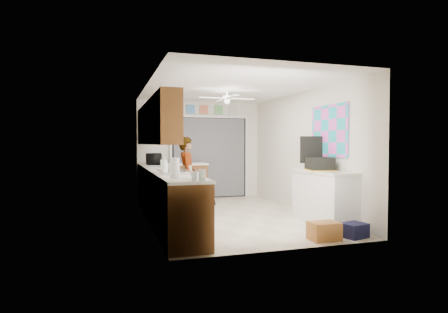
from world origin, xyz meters
TOP-DOWN VIEW (x-y plane):
  - floor at (0.00, 0.00)m, footprint 5.00×5.00m
  - ceiling at (0.00, 0.00)m, footprint 5.00×5.00m
  - wall_back at (0.00, 2.50)m, footprint 3.20×0.00m
  - wall_front at (0.00, -2.50)m, footprint 3.20×0.00m
  - wall_left at (-1.60, 0.00)m, footprint 0.00×5.00m
  - wall_right at (1.60, 0.00)m, footprint 0.00×5.00m
  - left_base_cabinets at (-1.30, 0.00)m, footprint 0.60×4.80m
  - left_countertop at (-1.29, 0.00)m, footprint 0.62×4.80m
  - upper_cabinets at (-1.44, 0.20)m, footprint 0.32×4.00m
  - sink_basin at (-1.29, -1.00)m, footprint 0.50×0.76m
  - faucet at (-1.48, -1.00)m, footprint 0.03×0.03m
  - peninsula_base at (-0.50, 2.00)m, footprint 1.00×0.60m
  - peninsula_top at (-0.50, 2.00)m, footprint 1.04×0.64m
  - back_opening_recess at (0.25, 2.47)m, footprint 2.00×0.06m
  - curtain_panel at (0.25, 2.43)m, footprint 1.90×0.03m
  - door_trim_left at (-0.77, 2.44)m, footprint 0.06×0.04m
  - door_trim_right at (1.27, 2.44)m, footprint 0.06×0.04m
  - door_trim_head at (0.25, 2.44)m, footprint 2.10×0.04m
  - header_frame_1 at (-0.25, 2.47)m, footprint 0.22×0.02m
  - header_frame_2 at (0.10, 2.47)m, footprint 0.22×0.02m
  - header_frame_3 at (0.50, 2.47)m, footprint 0.22×0.02m
  - header_frame_4 at (0.90, 2.47)m, footprint 0.22×0.02m
  - route66_sign at (-0.95, 2.47)m, footprint 0.22×0.02m
  - right_counter_base at (1.35, -1.20)m, footprint 0.50×1.40m
  - right_counter_top at (1.34, -1.20)m, footprint 0.54×1.44m
  - abstract_painting at (1.58, -1.00)m, footprint 0.03×1.15m
  - ceiling_fan at (0.00, 0.20)m, footprint 1.14×1.14m
  - microwave at (-1.30, 1.51)m, footprint 0.32×0.47m
  - soap_bottle at (-1.45, -1.12)m, footprint 0.14×0.14m
  - cup at (-1.17, -1.98)m, footprint 0.14×0.14m
  - jar_a at (-1.13, -2.25)m, footprint 0.10×0.10m
  - jar_b at (-1.23, -2.25)m, footprint 0.09×0.09m
  - paper_towel_roll at (-1.42, -1.85)m, footprint 0.16×0.16m
  - suitcase at (1.32, -1.11)m, footprint 0.51×0.61m
  - suitcase_rim at (1.32, -1.11)m, footprint 0.56×0.67m
  - suitcase_lid at (1.32, -0.82)m, footprint 0.42×0.13m
  - cardboard_box at (0.73, -2.20)m, footprint 0.43×0.33m
  - navy_crate at (1.25, -2.20)m, footprint 0.42×0.37m
  - cabinet_door_panel at (-0.49, 1.13)m, footprint 0.36×0.15m
  - man at (-0.76, 0.49)m, footprint 0.49×0.63m
  - dog at (-0.28, 0.88)m, footprint 0.36×0.53m

SIDE VIEW (x-z plane):
  - floor at x=0.00m, z-range 0.00..0.00m
  - navy_crate at x=1.25m, z-range 0.00..0.22m
  - cardboard_box at x=0.73m, z-range 0.00..0.27m
  - dog at x=-0.28m, z-range 0.00..0.38m
  - cabinet_door_panel at x=-0.49m, z-range 0.00..0.52m
  - left_base_cabinets at x=-1.30m, z-range 0.00..0.90m
  - peninsula_base at x=-0.50m, z-range 0.00..0.90m
  - right_counter_base at x=1.35m, z-range 0.00..0.90m
  - man at x=-0.76m, z-range 0.00..1.55m
  - left_countertop at x=-1.29m, z-range 0.90..0.94m
  - peninsula_top at x=-0.50m, z-range 0.90..0.94m
  - right_counter_top at x=1.34m, z-range 0.90..0.94m
  - suitcase_rim at x=1.32m, z-range 0.93..0.95m
  - sink_basin at x=-1.29m, z-range 0.92..0.98m
  - cup at x=-1.17m, z-range 0.94..1.03m
  - jar_b at x=-1.23m, z-range 0.94..1.05m
  - jar_a at x=-1.13m, z-range 0.94..1.08m
  - faucet at x=-1.48m, z-range 0.94..1.16m
  - back_opening_recess at x=0.25m, z-range 0.00..2.10m
  - door_trim_left at x=-0.77m, z-range 0.00..2.10m
  - door_trim_right at x=1.27m, z-range 0.00..2.10m
  - curtain_panel at x=0.25m, z-range 0.03..2.08m
  - suitcase at x=1.32m, z-range 0.94..1.17m
  - microwave at x=-1.30m, z-range 0.94..1.20m
  - soap_bottle at x=-1.45m, z-range 0.94..1.22m
  - paper_towel_roll at x=-1.42m, z-range 0.94..1.22m
  - wall_back at x=0.00m, z-range -0.35..2.85m
  - wall_front at x=0.00m, z-range -0.35..2.85m
  - wall_left at x=-1.60m, z-range -1.25..3.75m
  - wall_right at x=1.60m, z-range -1.25..3.75m
  - suitcase_lid at x=1.32m, z-range 1.05..1.55m
  - abstract_painting at x=1.58m, z-range 1.17..2.12m
  - upper_cabinets at x=-1.44m, z-range 1.40..2.20m
  - door_trim_head at x=0.25m, z-range 2.09..2.15m
  - header_frame_1 at x=-0.25m, z-range 2.19..2.41m
  - header_frame_2 at x=0.10m, z-range 2.19..2.41m
  - header_frame_3 at x=0.50m, z-range 2.19..2.41m
  - header_frame_4 at x=0.90m, z-range 2.19..2.41m
  - route66_sign at x=-0.95m, z-range 2.17..2.43m
  - ceiling_fan at x=0.00m, z-range 2.20..2.44m
  - ceiling at x=0.00m, z-range 2.50..2.50m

